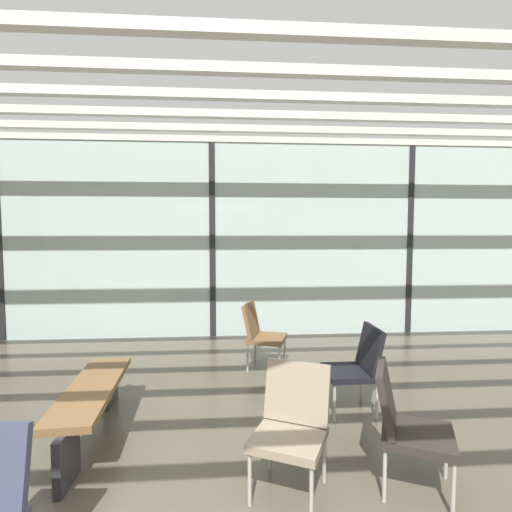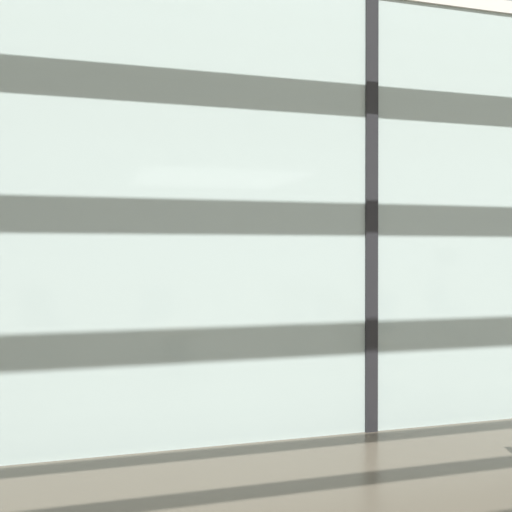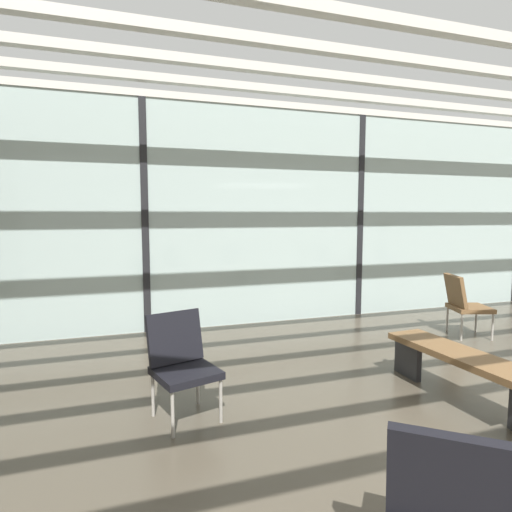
{
  "view_description": "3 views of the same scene",
  "coord_description": "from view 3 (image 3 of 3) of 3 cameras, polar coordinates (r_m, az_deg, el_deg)",
  "views": [
    {
      "loc": [
        0.25,
        -1.56,
        1.86
      ],
      "look_at": [
        0.56,
        2.65,
        1.57
      ],
      "focal_mm": 27.38,
      "sensor_mm": 36.0,
      "label": 1
    },
    {
      "loc": [
        -2.22,
        0.86,
        1.39
      ],
      "look_at": [
        -0.52,
        6.47,
        1.34
      ],
      "focal_mm": 43.76,
      "sensor_mm": 36.0,
      "label": 2
    },
    {
      "loc": [
        -3.84,
        -0.98,
        1.71
      ],
      "look_at": [
        -0.86,
        8.16,
        0.74
      ],
      "focal_mm": 29.32,
      "sensor_mm": 36.0,
      "label": 3
    }
  ],
  "objects": [
    {
      "name": "lounge_chair_0",
      "position": [
        3.68,
        -10.17,
        -13.64
      ],
      "size": [
        0.61,
        0.64,
        0.87
      ],
      "rotation": [
        0.0,
        0.0,
        0.28
      ],
      "color": "black",
      "rests_on": "ground"
    },
    {
      "name": "lounge_chair_7",
      "position": [
        6.53,
        26.5,
        -5.59
      ],
      "size": [
        0.65,
        0.62,
        0.87
      ],
      "rotation": [
        0.0,
        0.0,
        1.26
      ],
      "color": "brown",
      "rests_on": "ground"
    },
    {
      "name": "window_mullion_1",
      "position": [
        7.28,
        13.86,
        5.21
      ],
      "size": [
        0.1,
        0.12,
        3.33
      ],
      "primitive_type": "cube",
      "color": "black",
      "rests_on": "ground"
    },
    {
      "name": "lounge_chair_3",
      "position": [
        2.22,
        24.52,
        -27.93
      ],
      "size": [
        0.7,
        0.71,
        0.87
      ],
      "rotation": [
        0.0,
        0.0,
        2.46
      ],
      "color": "black",
      "rests_on": "ground"
    },
    {
      "name": "window_mullion_0",
      "position": [
        6.19,
        -14.94,
        5.13
      ],
      "size": [
        0.1,
        0.12,
        3.33
      ],
      "primitive_type": "cube",
      "color": "black",
      "rests_on": "ground"
    },
    {
      "name": "waiting_bench",
      "position": [
        4.31,
        26.14,
        -13.05
      ],
      "size": [
        0.49,
        1.7,
        0.47
      ],
      "rotation": [
        0.0,
        0.0,
        1.63
      ],
      "color": "brown",
      "rests_on": "ground"
    },
    {
      "name": "glass_curtain_wall",
      "position": [
        7.28,
        13.86,
        5.21
      ],
      "size": [
        14.0,
        0.08,
        3.33
      ],
      "primitive_type": "cube",
      "color": "#A3B7B2",
      "rests_on": "ground"
    },
    {
      "name": "parked_airplane",
      "position": [
        11.12,
        -3.67,
        8.3
      ],
      "size": [
        13.6,
        4.42,
        4.42
      ],
      "color": "#B2BCD6",
      "rests_on": "ground"
    }
  ]
}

